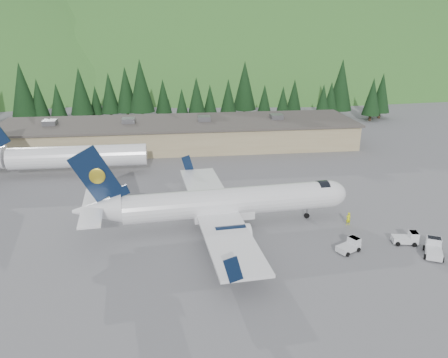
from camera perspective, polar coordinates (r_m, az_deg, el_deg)
ground at (r=54.82m, az=0.79°, el=-6.05°), size 600.00×600.00×0.00m
airliner at (r=53.40m, az=-0.23°, el=-3.25°), size 33.85×31.78×11.23m
second_airliner at (r=75.94m, az=-20.64°, el=2.76°), size 27.50×11.00×10.05m
baggage_tug_a at (r=50.67m, az=16.12°, el=-8.35°), size 3.03×2.53×1.44m
baggage_tug_b at (r=54.43m, az=22.81°, el=-7.15°), size 2.98×2.12×1.47m
baggage_tug_c at (r=53.05m, az=25.70°, el=-8.18°), size 2.98×3.56×1.70m
terminal_building at (r=89.45m, az=-5.81°, el=5.91°), size 71.00×17.00×6.10m
ramp_worker at (r=56.67m, az=15.93°, el=-5.01°), size 0.66×0.47×1.70m
tree_line at (r=112.79m, az=-9.15°, el=11.03°), size 114.74×17.39×14.18m
hills at (r=284.03m, az=5.57°, el=-2.42°), size 614.00×330.00×300.00m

